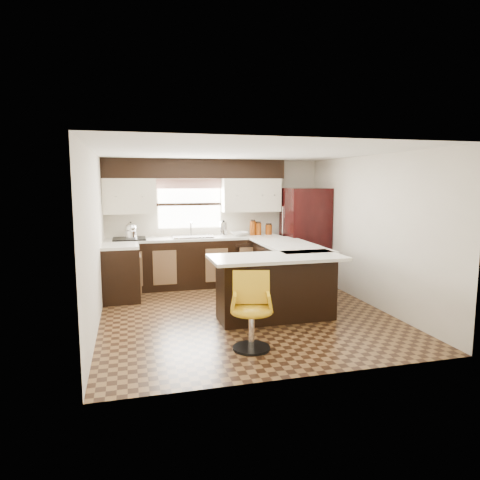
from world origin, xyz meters
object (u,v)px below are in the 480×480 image
object	(u,v)px
peninsula_return	(276,289)
bar_chair	(252,312)
refrigerator	(305,236)
peninsula_long	(286,273)

from	to	relation	value
peninsula_return	bar_chair	bearing A→B (deg)	-123.10
peninsula_return	refrigerator	size ratio (longest dim) A/B	0.89
refrigerator	bar_chair	bearing A→B (deg)	-122.98
peninsula_long	peninsula_return	bearing A→B (deg)	-118.30
peninsula_long	peninsula_return	distance (m)	1.11
peninsula_long	refrigerator	world-z (taller)	refrigerator
peninsula_long	peninsula_return	size ratio (longest dim) A/B	1.18
peninsula_return	bar_chair	distance (m)	1.20
peninsula_return	bar_chair	size ratio (longest dim) A/B	1.80
refrigerator	bar_chair	size ratio (longest dim) A/B	2.03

